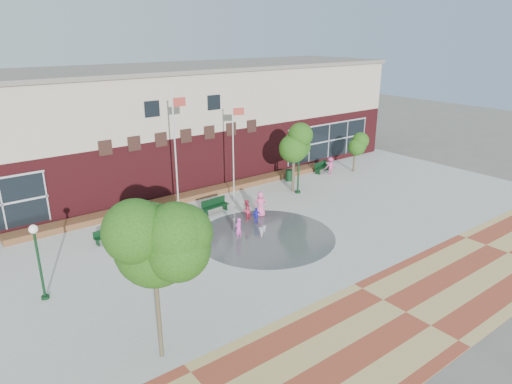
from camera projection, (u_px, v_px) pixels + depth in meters
ground at (299, 255)px, 25.50m from camera, size 120.00×120.00×0.00m
plaza_concrete at (256, 231)px, 28.50m from camera, size 46.00×18.00×0.01m
paver_band at (406, 312)px, 20.25m from camera, size 46.00×6.00×0.01m
splash_pad at (266, 236)px, 27.75m from camera, size 8.40×8.40×0.01m
library_building at (156, 125)px, 37.06m from camera, size 44.40×10.40×9.20m
flower_bed at (195, 198)px, 34.20m from camera, size 26.00×1.20×0.40m
flagpole_left at (176, 150)px, 29.03m from camera, size 0.99×0.16×8.40m
flagpole_right at (234, 147)px, 32.29m from camera, size 0.84×0.39×7.23m
lamp_left at (38, 254)px, 20.51m from camera, size 0.40×0.40×3.75m
lamp_right at (299, 160)px, 34.36m from camera, size 0.45×0.45×4.21m
bench_left at (108, 238)px, 26.93m from camera, size 1.66×0.58×0.82m
bench_mid at (215, 208)px, 31.30m from camera, size 2.01×0.70×0.99m
bench_right at (322, 169)px, 40.32m from camera, size 1.99×0.95×0.96m
trash_can at (289, 175)px, 37.95m from camera, size 0.59×0.59×0.97m
tree_big_left at (153, 251)px, 16.03m from camera, size 3.93×3.93×6.28m
tree_mid at (294, 142)px, 34.30m from camera, size 3.20×3.20×5.40m
tree_small_right at (355, 143)px, 39.81m from camera, size 2.10×2.10×3.60m
water_jet_a at (262, 239)px, 27.44m from camera, size 0.34×0.34×0.66m
water_jet_b at (265, 234)px, 28.16m from camera, size 0.21×0.21×0.48m
child_splash at (239, 228)px, 27.30m from camera, size 0.54×0.41×1.32m
adult_red at (246, 210)px, 29.83m from camera, size 0.87×0.78×1.47m
adult_pink at (260, 204)px, 30.53m from camera, size 1.02×0.93×1.74m
child_blue at (256, 216)px, 29.48m from camera, size 0.67×0.40×1.07m
person_bench at (330, 166)px, 39.63m from camera, size 1.09×0.81×1.52m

